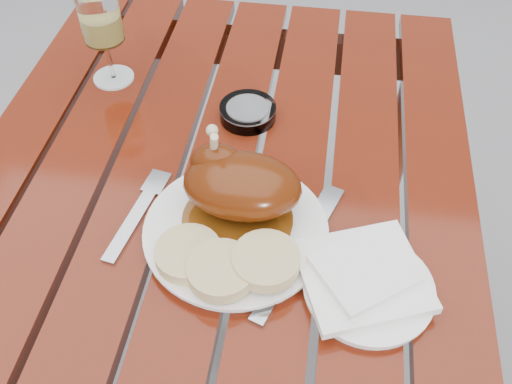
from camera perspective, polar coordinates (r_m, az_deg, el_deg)
table at (r=1.16m, az=-3.71°, el=-13.98°), size 0.80×1.20×0.75m
dinner_plate at (r=0.81m, az=-2.02°, el=-3.97°), size 0.34×0.34×0.02m
roast_duck at (r=0.80m, az=-1.78°, el=0.78°), size 0.17×0.16×0.12m
bread_dumplings at (r=0.76m, az=-3.13°, el=-6.96°), size 0.20×0.11×0.03m
wine_glass at (r=1.07m, az=-14.89°, el=14.70°), size 0.10×0.10×0.18m
side_plate at (r=0.77m, az=11.16°, el=-9.47°), size 0.20×0.20×0.01m
napkin at (r=0.77m, az=10.58°, el=-8.23°), size 0.20×0.19×0.01m
ashtray at (r=0.99m, az=-0.83°, el=8.00°), size 0.13×0.13×0.02m
fork at (r=0.85m, az=-12.05°, el=-2.57°), size 0.05×0.17×0.01m
knife at (r=0.79m, az=3.74°, el=-6.75°), size 0.09×0.22×0.01m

